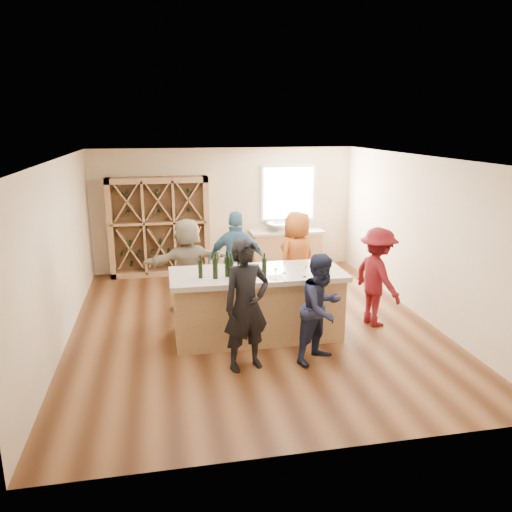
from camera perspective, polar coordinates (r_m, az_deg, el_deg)
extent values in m
cube|color=#57331B|center=(8.64, -0.40, -8.08)|extent=(6.00, 7.00, 0.10)
cube|color=white|center=(7.97, -0.44, 11.49)|extent=(6.00, 7.00, 0.10)
cube|color=beige|center=(11.62, -3.64, 5.35)|extent=(6.00, 0.10, 2.80)
cube|color=beige|center=(4.90, 7.27, -8.35)|extent=(6.00, 0.10, 2.80)
cube|color=beige|center=(8.21, -21.84, 0.26)|extent=(0.10, 7.00, 2.80)
cube|color=beige|center=(9.23, 18.56, 2.08)|extent=(0.10, 7.00, 2.80)
cube|color=white|center=(11.78, 3.70, 7.20)|extent=(1.30, 0.06, 1.30)
cube|color=white|center=(11.74, 3.74, 7.18)|extent=(1.18, 0.01, 1.18)
cube|color=#957047|center=(11.31, -10.99, 3.29)|extent=(2.20, 0.45, 2.20)
cube|color=#957047|center=(11.75, 3.45, 0.62)|extent=(1.60, 0.58, 0.86)
cube|color=#A89B8A|center=(11.64, 3.48, 2.81)|extent=(1.70, 0.62, 0.06)
imported|color=silver|center=(11.57, 2.53, 3.37)|extent=(0.54, 0.54, 0.19)
cylinder|color=silver|center=(11.73, 2.33, 3.82)|extent=(0.02, 0.02, 0.30)
cube|color=#957047|center=(7.98, 0.14, -5.81)|extent=(2.60, 1.00, 1.00)
cube|color=#A89B8A|center=(7.81, 0.14, -2.11)|extent=(2.72, 1.12, 0.08)
cylinder|color=black|center=(7.51, -6.37, -1.51)|extent=(0.09, 0.09, 0.27)
cylinder|color=black|center=(7.45, -4.68, -1.42)|extent=(0.10, 0.10, 0.32)
cylinder|color=black|center=(7.54, -3.30, -1.21)|extent=(0.08, 0.08, 0.31)
cylinder|color=black|center=(7.48, -2.86, -1.39)|extent=(0.09, 0.09, 0.30)
cylinder|color=black|center=(7.55, -1.90, -1.28)|extent=(0.09, 0.09, 0.28)
cone|color=white|center=(7.33, -1.39, -2.20)|extent=(0.09, 0.09, 0.18)
cone|color=white|center=(7.39, 2.24, -2.13)|extent=(0.07, 0.07, 0.17)
cone|color=white|center=(7.55, 5.58, -1.80)|extent=(0.08, 0.08, 0.17)
cone|color=white|center=(7.72, 3.24, -1.33)|extent=(0.07, 0.07, 0.18)
cone|color=white|center=(7.77, 7.65, -1.38)|extent=(0.07, 0.07, 0.17)
cube|color=white|center=(7.40, -2.16, -2.75)|extent=(0.22, 0.29, 0.00)
cube|color=white|center=(7.51, 2.31, -2.50)|extent=(0.25, 0.32, 0.00)
cube|color=white|center=(7.70, 7.13, -2.15)|extent=(0.33, 0.37, 0.00)
imported|color=black|center=(6.83, -1.12, -5.65)|extent=(0.79, 0.66, 1.85)
imported|color=#191E38|center=(7.15, 7.50, -5.94)|extent=(0.88, 0.78, 1.59)
imported|color=#590F14|center=(8.59, 13.68, -2.35)|extent=(0.72, 1.17, 1.68)
imported|color=#335972|center=(9.00, -2.18, -0.62)|extent=(1.18, 0.81, 1.83)
imported|color=#994C19|center=(9.31, 4.68, -0.31)|extent=(1.04, 0.94, 1.78)
imported|color=gray|center=(9.08, -7.80, -1.00)|extent=(1.67, 0.87, 1.72)
cylinder|color=black|center=(7.48, 0.96, -1.36)|extent=(0.07, 0.07, 0.30)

